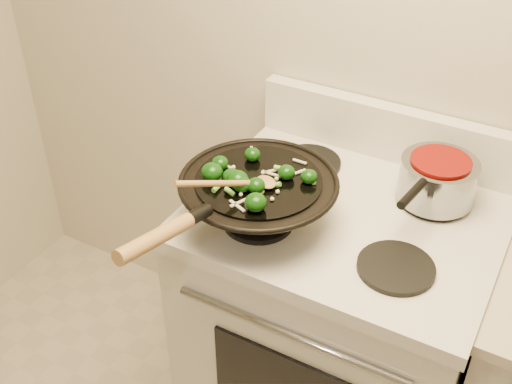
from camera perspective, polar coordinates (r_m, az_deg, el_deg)
The scene contains 5 objects.
stove at distance 1.98m, azimuth 7.07°, elevation -12.02°, with size 0.78×0.67×1.08m.
wok at distance 1.57m, azimuth 0.12°, elevation -0.54°, with size 0.39×0.65×0.21m.
stirfry at distance 1.51m, azimuth -0.86°, elevation 1.24°, with size 0.26×0.25×0.05m.
wooden_spoon at distance 1.47m, azimuth -1.34°, elevation 0.82°, with size 0.16×0.24×0.10m.
saucepan at distance 1.71m, azimuth 15.81°, elevation 1.09°, with size 0.20×0.32×0.12m.
Camera 1 is at (0.15, -0.09, 1.93)m, focal length 45.00 mm.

